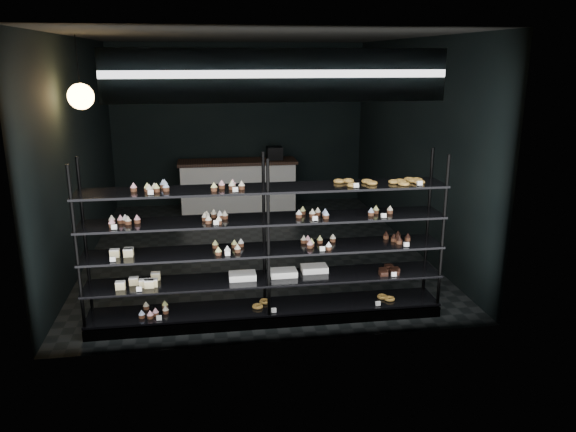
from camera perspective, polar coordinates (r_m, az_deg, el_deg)
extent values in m
cube|color=black|center=(8.85, -3.43, -3.39)|extent=(5.00, 6.00, 0.01)
cube|color=black|center=(8.37, -3.81, 17.71)|extent=(5.00, 6.00, 0.01)
cube|color=black|center=(11.43, -4.98, 9.16)|extent=(5.00, 0.01, 3.20)
cube|color=black|center=(5.54, -0.81, 2.09)|extent=(5.00, 0.01, 3.20)
cube|color=black|center=(8.62, -20.50, 6.05)|extent=(0.01, 6.00, 3.20)
cube|color=black|center=(9.03, 12.52, 7.08)|extent=(0.01, 6.00, 3.20)
cube|color=black|center=(6.57, -2.15, -9.95)|extent=(4.00, 0.50, 0.12)
cylinder|color=black|center=(6.13, -20.66, -3.60)|extent=(0.04, 0.04, 1.85)
cylinder|color=black|center=(6.53, -19.91, -2.33)|extent=(0.04, 0.04, 1.85)
cylinder|color=black|center=(6.02, -2.00, -2.90)|extent=(0.04, 0.04, 1.85)
cylinder|color=black|center=(6.43, -2.45, -1.65)|extent=(0.04, 0.04, 1.85)
cylinder|color=black|center=(6.53, 15.45, -1.96)|extent=(0.04, 0.04, 1.85)
cylinder|color=black|center=(6.91, 14.00, -0.87)|extent=(0.04, 0.04, 1.85)
cube|color=black|center=(6.53, -2.15, -9.23)|extent=(4.00, 0.50, 0.03)
cube|color=black|center=(6.39, -2.19, -6.39)|extent=(4.00, 0.50, 0.02)
cube|color=black|center=(6.27, -2.22, -3.43)|extent=(4.00, 0.50, 0.02)
cube|color=black|center=(6.16, -2.25, -0.35)|extent=(4.00, 0.50, 0.02)
cube|color=black|center=(6.07, -2.29, 2.82)|extent=(4.00, 0.50, 0.02)
cube|color=white|center=(5.88, -13.92, 2.31)|extent=(0.06, 0.04, 0.06)
cube|color=white|center=(5.86, -5.81, 2.65)|extent=(0.06, 0.04, 0.06)
cube|color=white|center=(6.08, 7.19, 3.08)|extent=(0.05, 0.04, 0.06)
cube|color=white|center=(6.28, 12.83, 3.22)|extent=(0.06, 0.04, 0.06)
cube|color=white|center=(6.01, -16.82, -1.08)|extent=(0.06, 0.04, 0.06)
cube|color=white|center=(5.94, -7.78, -0.72)|extent=(0.05, 0.04, 0.06)
cube|color=white|center=(6.06, 2.90, -0.27)|extent=(0.06, 0.04, 0.06)
cube|color=white|center=(6.26, 9.88, 0.03)|extent=(0.06, 0.04, 0.06)
cube|color=white|center=(6.12, -16.94, -4.23)|extent=(0.06, 0.04, 0.06)
cube|color=white|center=(6.05, -6.15, -3.83)|extent=(0.05, 0.04, 0.06)
cube|color=white|center=(6.18, 3.60, -3.36)|extent=(0.05, 0.04, 0.06)
cube|color=white|center=(6.44, 11.93, -2.87)|extent=(0.06, 0.04, 0.06)
cube|color=white|center=(6.23, -15.26, -7.22)|extent=(0.06, 0.04, 0.06)
cube|color=white|center=(6.52, 10.65, -5.86)|extent=(0.06, 0.04, 0.06)
cube|color=white|center=(6.35, -13.16, -10.08)|extent=(0.06, 0.04, 0.06)
cube|color=white|center=(6.35, -1.87, -9.60)|extent=(0.05, 0.04, 0.06)
cube|color=white|center=(6.60, 8.94, -8.80)|extent=(0.06, 0.04, 0.06)
cube|color=#0C113F|center=(5.46, -0.98, 14.09)|extent=(3.20, 0.04, 0.45)
cube|color=white|center=(5.44, -0.95, 14.09)|extent=(3.30, 0.02, 0.50)
cylinder|color=black|center=(7.50, -20.64, 14.70)|extent=(0.01, 0.01, 0.57)
sphere|color=#FFB359|center=(7.52, -20.31, 11.32)|extent=(0.32, 0.32, 0.32)
cube|color=beige|center=(11.12, -5.10, 3.01)|extent=(2.21, 0.60, 0.92)
cube|color=black|center=(11.03, -5.16, 5.50)|extent=(2.29, 0.65, 0.06)
cube|color=black|center=(11.07, -1.38, 6.41)|extent=(0.30, 0.30, 0.25)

